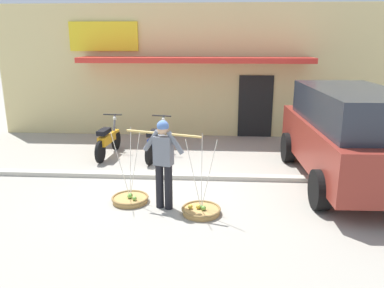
# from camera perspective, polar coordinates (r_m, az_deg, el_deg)

# --- Properties ---
(ground_plane) EXTENTS (90.00, 90.00, 0.00)m
(ground_plane) POSITION_cam_1_polar(r_m,az_deg,el_deg) (8.17, -2.89, -6.83)
(ground_plane) COLOR #9E998C
(sidewalk_curb) EXTENTS (20.00, 0.24, 0.10)m
(sidewalk_curb) POSITION_cam_1_polar(r_m,az_deg,el_deg) (8.80, -2.38, -4.82)
(sidewalk_curb) COLOR #BAB4A5
(sidewalk_curb) RESTS_ON ground
(fruit_vendor) EXTENTS (1.43, 0.47, 1.70)m
(fruit_vendor) POSITION_cam_1_polar(r_m,az_deg,el_deg) (6.99, -4.30, -2.21)
(fruit_vendor) COLOR black
(fruit_vendor) RESTS_ON ground
(fruit_basket_left_side) EXTENTS (0.72, 0.72, 1.45)m
(fruit_basket_left_side) POSITION_cam_1_polar(r_m,az_deg,el_deg) (7.06, 1.37, -9.88)
(fruit_basket_left_side) COLOR #B2894C
(fruit_basket_left_side) RESTS_ON ground
(fruit_basket_right_side) EXTENTS (0.72, 0.72, 1.45)m
(fruit_basket_right_side) POSITION_cam_1_polar(r_m,az_deg,el_deg) (7.62, -9.25, -8.10)
(fruit_basket_right_side) COLOR #B2894C
(fruit_basket_right_side) RESTS_ON ground
(motorcycle_nearest_shop) EXTENTS (0.54, 1.82, 1.09)m
(motorcycle_nearest_shop) POSITION_cam_1_polar(r_m,az_deg,el_deg) (10.58, -12.52, 0.56)
(motorcycle_nearest_shop) COLOR black
(motorcycle_nearest_shop) RESTS_ON ground
(motorcycle_second_in_row) EXTENTS (0.54, 1.81, 1.09)m
(motorcycle_second_in_row) POSITION_cam_1_polar(r_m,az_deg,el_deg) (10.21, -5.30, 0.34)
(motorcycle_second_in_row) COLOR black
(motorcycle_second_in_row) RESTS_ON ground
(parked_truck) EXTENTS (2.24, 4.85, 2.10)m
(parked_truck) POSITION_cam_1_polar(r_m,az_deg,el_deg) (8.90, 22.46, 1.50)
(parked_truck) COLOR maroon
(parked_truck) RESTS_ON ground
(storefront_building) EXTENTS (13.00, 6.00, 4.20)m
(storefront_building) POSITION_cam_1_polar(r_m,az_deg,el_deg) (14.88, 1.08, 11.52)
(storefront_building) COLOR #DBC684
(storefront_building) RESTS_ON ground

